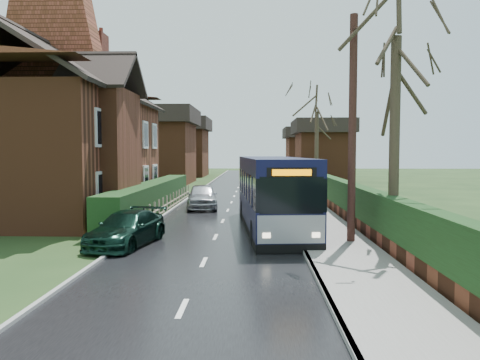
{
  "coord_description": "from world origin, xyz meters",
  "views": [
    {
      "loc": [
        1.48,
        -19.31,
        3.22
      ],
      "look_at": [
        0.73,
        3.98,
        1.8
      ],
      "focal_mm": 35.0,
      "sensor_mm": 36.0,
      "label": 1
    }
  ],
  "objects_px": {
    "bus": "(272,194)",
    "bus_stop_sign": "(296,182)",
    "car_silver": "(202,196)",
    "telegraph_pole": "(352,130)",
    "brick_house": "(59,129)",
    "car_green": "(127,229)"
  },
  "relations": [
    {
      "from": "telegraph_pole",
      "to": "car_green",
      "type": "bearing_deg",
      "value": -171.65
    },
    {
      "from": "bus",
      "to": "car_silver",
      "type": "xyz_separation_m",
      "value": [
        -3.7,
        6.86,
        -0.77
      ]
    },
    {
      "from": "car_green",
      "to": "brick_house",
      "type": "bearing_deg",
      "value": 135.06
    },
    {
      "from": "bus",
      "to": "car_silver",
      "type": "relative_size",
      "value": 2.42
    },
    {
      "from": "brick_house",
      "to": "bus",
      "type": "relative_size",
      "value": 1.47
    },
    {
      "from": "car_green",
      "to": "bus_stop_sign",
      "type": "relative_size",
      "value": 1.37
    },
    {
      "from": "car_silver",
      "to": "telegraph_pole",
      "type": "distance_m",
      "value": 12.28
    },
    {
      "from": "bus",
      "to": "telegraph_pole",
      "type": "xyz_separation_m",
      "value": [
        2.6,
        -3.17,
        2.49
      ]
    },
    {
      "from": "car_silver",
      "to": "bus_stop_sign",
      "type": "distance_m",
      "value": 8.19
    },
    {
      "from": "brick_house",
      "to": "car_green",
      "type": "distance_m",
      "value": 10.9
    },
    {
      "from": "bus",
      "to": "bus_stop_sign",
      "type": "distance_m",
      "value": 1.13
    },
    {
      "from": "car_green",
      "to": "telegraph_pole",
      "type": "bearing_deg",
      "value": 13.29
    },
    {
      "from": "brick_house",
      "to": "telegraph_pole",
      "type": "relative_size",
      "value": 1.86
    },
    {
      "from": "car_silver",
      "to": "bus_stop_sign",
      "type": "xyz_separation_m",
      "value": [
        4.7,
        -6.6,
        1.24
      ]
    },
    {
      "from": "bus",
      "to": "telegraph_pole",
      "type": "relative_size",
      "value": 1.27
    },
    {
      "from": "bus",
      "to": "bus_stop_sign",
      "type": "relative_size",
      "value": 3.38
    },
    {
      "from": "car_green",
      "to": "bus_stop_sign",
      "type": "bearing_deg",
      "value": 42.41
    },
    {
      "from": "car_green",
      "to": "telegraph_pole",
      "type": "distance_m",
      "value": 8.42
    },
    {
      "from": "bus",
      "to": "bus_stop_sign",
      "type": "bearing_deg",
      "value": 9.68
    },
    {
      "from": "brick_house",
      "to": "telegraph_pole",
      "type": "height_order",
      "value": "brick_house"
    },
    {
      "from": "bus_stop_sign",
      "to": "telegraph_pole",
      "type": "xyz_separation_m",
      "value": [
        1.6,
        -3.43,
        2.03
      ]
    },
    {
      "from": "car_green",
      "to": "bus_stop_sign",
      "type": "xyz_separation_m",
      "value": [
        6.1,
        3.84,
        1.35
      ]
    }
  ]
}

